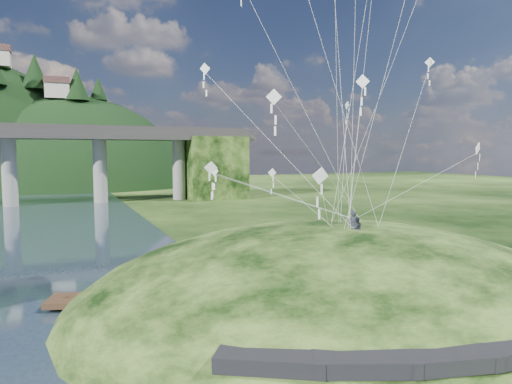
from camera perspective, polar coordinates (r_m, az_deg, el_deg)
name	(u,v)px	position (r m, az deg, el deg)	size (l,w,h in m)	color
ground	(233,330)	(26.18, -2.91, -16.84)	(320.00, 320.00, 0.00)	black
grass_hill	(335,322)	(31.82, 9.90, -15.77)	(36.00, 32.00, 13.00)	black
footpath	(484,337)	(21.99, 26.57, -15.89)	(22.29, 5.84, 0.83)	black
wooden_dock	(168,298)	(30.36, -10.97, -12.89)	(14.72, 6.95, 1.05)	#332014
kite_flyers	(355,214)	(29.62, 12.26, -2.67)	(1.16, 1.55, 1.98)	#252731
kite_swarm	(325,38)	(31.41, 8.66, 18.45)	(17.63, 17.65, 20.68)	white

